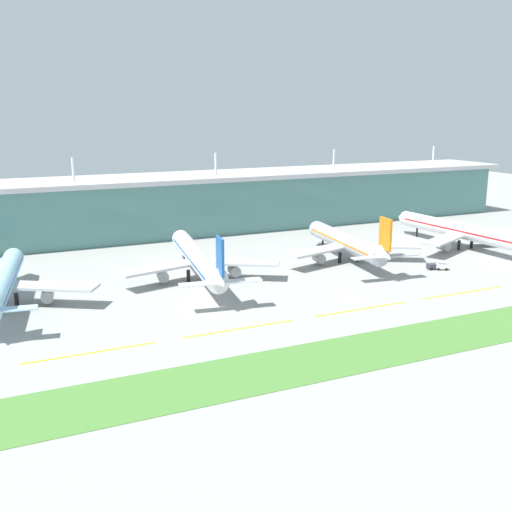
# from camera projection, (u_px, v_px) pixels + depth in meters

# --- Properties ---
(ground_plane) EXTENTS (600.00, 600.00, 0.00)m
(ground_plane) POSITION_uv_depth(u_px,v_px,m) (350.00, 297.00, 165.28)
(ground_plane) COLOR gray
(terminal_building) EXTENTS (288.00, 34.00, 32.74)m
(terminal_building) POSITION_uv_depth(u_px,v_px,m) (211.00, 202.00, 254.42)
(terminal_building) COLOR slate
(terminal_building) RESTS_ON ground
(airliner_nearest) EXTENTS (48.12, 62.80, 18.90)m
(airliner_nearest) POSITION_uv_depth(u_px,v_px,m) (2.00, 282.00, 156.25)
(airliner_nearest) COLOR #9ED1EA
(airliner_nearest) RESTS_ON ground
(airliner_near_middle) EXTENTS (48.24, 68.80, 18.90)m
(airliner_near_middle) POSITION_uv_depth(u_px,v_px,m) (198.00, 259.00, 180.84)
(airliner_near_middle) COLOR white
(airliner_near_middle) RESTS_ON ground
(airliner_far_middle) EXTENTS (48.42, 58.76, 18.90)m
(airliner_far_middle) POSITION_uv_depth(u_px,v_px,m) (347.00, 243.00, 202.77)
(airliner_far_middle) COLOR #ADB2BC
(airliner_far_middle) RESTS_ON ground
(airliner_farthest) EXTENTS (48.73, 69.75, 18.90)m
(airliner_farthest) POSITION_uv_depth(u_px,v_px,m) (463.00, 231.00, 221.96)
(airliner_farthest) COLOR white
(airliner_farthest) RESTS_ON ground
(taxiway_stripe_west) EXTENTS (28.00, 0.70, 0.04)m
(taxiway_stripe_west) POSITION_uv_depth(u_px,v_px,m) (91.00, 353.00, 127.33)
(taxiway_stripe_west) COLOR yellow
(taxiway_stripe_west) RESTS_ON ground
(taxiway_stripe_mid_west) EXTENTS (28.00, 0.70, 0.04)m
(taxiway_stripe_mid_west) POSITION_uv_depth(u_px,v_px,m) (240.00, 329.00, 141.33)
(taxiway_stripe_mid_west) COLOR yellow
(taxiway_stripe_mid_west) RESTS_ON ground
(taxiway_stripe_centre) EXTENTS (28.00, 0.70, 0.04)m
(taxiway_stripe_centre) POSITION_uv_depth(u_px,v_px,m) (362.00, 309.00, 155.33)
(taxiway_stripe_centre) COLOR yellow
(taxiway_stripe_centre) RESTS_ON ground
(taxiway_stripe_mid_east) EXTENTS (28.00, 0.70, 0.04)m
(taxiway_stripe_mid_east) POSITION_uv_depth(u_px,v_px,m) (463.00, 293.00, 169.34)
(taxiway_stripe_mid_east) COLOR yellow
(taxiway_stripe_mid_east) RESTS_ON ground
(grass_verge) EXTENTS (300.00, 18.00, 0.10)m
(grass_verge) POSITION_uv_depth(u_px,v_px,m) (434.00, 338.00, 135.77)
(grass_verge) COLOR #477A33
(grass_verge) RESTS_ON ground
(baggage_cart) EXTENTS (4.02, 3.38, 2.48)m
(baggage_cart) POSITION_uv_depth(u_px,v_px,m) (442.00, 266.00, 193.17)
(baggage_cart) COLOR silver
(baggage_cart) RESTS_ON ground
(pushback_tug) EXTENTS (4.78, 3.23, 1.85)m
(pushback_tug) POSITION_uv_depth(u_px,v_px,m) (434.00, 266.00, 194.11)
(pushback_tug) COLOR #333842
(pushback_tug) RESTS_ON ground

